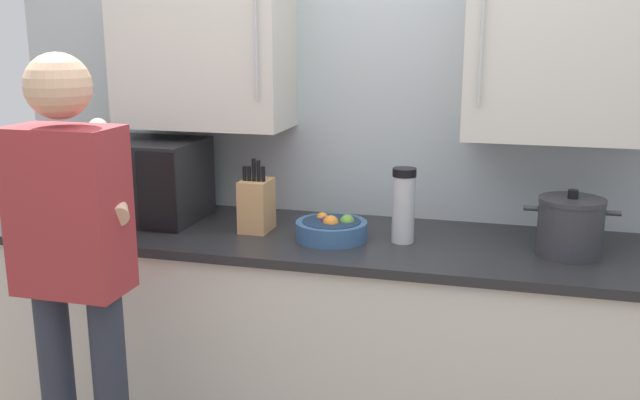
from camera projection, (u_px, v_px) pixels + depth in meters
The scene contains 8 objects.
back_wall_tiled at pixel (379, 103), 2.87m from camera, with size 3.33×0.44×2.59m.
counter_unit at pixel (359, 346), 2.77m from camera, with size 3.02×0.70×0.90m.
microwave_oven at pixel (126, 179), 2.92m from camera, with size 0.59×0.77×0.33m.
stock_pot at pixel (570, 227), 2.43m from camera, with size 0.32×0.23×0.24m.
knife_block at pixel (257, 205), 2.74m from camera, with size 0.11×0.15×0.29m.
thermos_flask at pixel (404, 205), 2.58m from camera, with size 0.09×0.09×0.28m.
fruit_bowl at pixel (332, 229), 2.63m from camera, with size 0.27×0.27×0.10m.
person_figure at pixel (73, 260), 2.20m from camera, with size 0.44×0.56×1.61m.
Camera 1 is at (0.51, -1.84, 1.67)m, focal length 39.07 mm.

